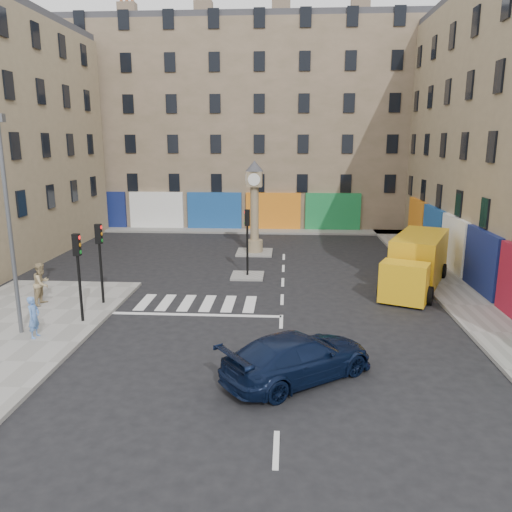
# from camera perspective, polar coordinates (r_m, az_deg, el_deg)

# --- Properties ---
(ground) EXTENTS (120.00, 120.00, 0.00)m
(ground) POSITION_cam_1_polar(r_m,az_deg,el_deg) (20.45, 2.86, -8.50)
(ground) COLOR black
(ground) RESTS_ON ground
(sidewalk_right) EXTENTS (2.60, 30.00, 0.15)m
(sidewalk_right) POSITION_cam_1_polar(r_m,az_deg,el_deg) (31.14, 19.37, -1.48)
(sidewalk_right) COLOR gray
(sidewalk_right) RESTS_ON ground
(sidewalk_far) EXTENTS (32.00, 2.40, 0.15)m
(sidewalk_far) POSITION_cam_1_polar(r_m,az_deg,el_deg) (42.09, -2.15, 2.93)
(sidewalk_far) COLOR gray
(sidewalk_far) RESTS_ON ground
(island_near) EXTENTS (1.80, 1.80, 0.12)m
(island_near) POSITION_cam_1_polar(r_m,az_deg,el_deg) (28.11, -0.98, -2.28)
(island_near) COLOR gray
(island_near) RESTS_ON ground
(island_far) EXTENTS (2.40, 2.40, 0.12)m
(island_far) POSITION_cam_1_polar(r_m,az_deg,el_deg) (33.92, -0.17, 0.42)
(island_far) COLOR gray
(island_far) RESTS_ON ground
(building_far) EXTENTS (32.00, 10.00, 17.00)m
(building_far) POSITION_cam_1_polar(r_m,az_deg,el_deg) (47.21, -1.52, 14.32)
(building_far) COLOR #8F775F
(building_far) RESTS_ON ground
(traffic_light_left_near) EXTENTS (0.28, 0.22, 3.70)m
(traffic_light_left_near) POSITION_cam_1_polar(r_m,az_deg,el_deg) (21.57, -19.67, -0.81)
(traffic_light_left_near) COLOR black
(traffic_light_left_near) RESTS_ON sidewalk_left
(traffic_light_left_far) EXTENTS (0.28, 0.22, 3.70)m
(traffic_light_left_far) POSITION_cam_1_polar(r_m,az_deg,el_deg) (23.74, -17.43, 0.58)
(traffic_light_left_far) COLOR black
(traffic_light_left_far) RESTS_ON sidewalk_left
(traffic_light_island) EXTENTS (0.28, 0.22, 3.70)m
(traffic_light_island) POSITION_cam_1_polar(r_m,az_deg,el_deg) (27.55, -1.00, 2.80)
(traffic_light_island) COLOR black
(traffic_light_island) RESTS_ON island_near
(lamp_post) EXTENTS (0.50, 0.25, 8.30)m
(lamp_post) POSITION_cam_1_polar(r_m,az_deg,el_deg) (20.80, -26.46, 4.19)
(lamp_post) COLOR #595B60
(lamp_post) RESTS_ON sidewalk_left
(clock_pillar) EXTENTS (1.20, 1.20, 6.10)m
(clock_pillar) POSITION_cam_1_polar(r_m,az_deg,el_deg) (33.32, -0.17, 6.28)
(clock_pillar) COLOR #968362
(clock_pillar) RESTS_ON island_far
(navy_sedan) EXTENTS (5.46, 4.88, 1.52)m
(navy_sedan) POSITION_cam_1_polar(r_m,az_deg,el_deg) (16.35, 4.86, -11.40)
(navy_sedan) COLOR black
(navy_sedan) RESTS_ON ground
(yellow_van) EXTENTS (4.91, 7.59, 2.67)m
(yellow_van) POSITION_cam_1_polar(r_m,az_deg,el_deg) (27.30, 17.90, -0.65)
(yellow_van) COLOR gold
(yellow_van) RESTS_ON ground
(pedestrian_blue) EXTENTS (0.42, 0.61, 1.62)m
(pedestrian_blue) POSITION_cam_1_polar(r_m,az_deg,el_deg) (20.89, -24.05, -6.39)
(pedestrian_blue) COLOR #5984CC
(pedestrian_blue) RESTS_ON sidewalk_left
(pedestrian_tan) EXTENTS (0.82, 1.01, 1.95)m
(pedestrian_tan) POSITION_cam_1_polar(r_m,az_deg,el_deg) (24.85, -23.28, -2.90)
(pedestrian_tan) COLOR tan
(pedestrian_tan) RESTS_ON sidewalk_left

